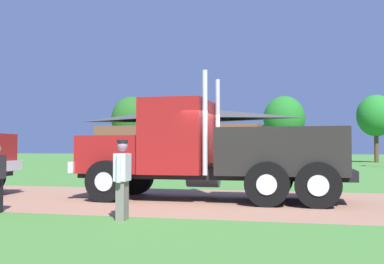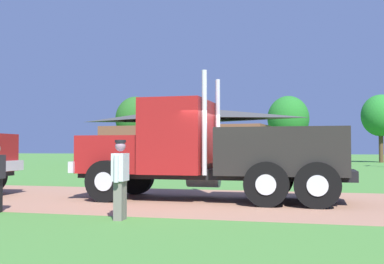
# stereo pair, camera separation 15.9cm
# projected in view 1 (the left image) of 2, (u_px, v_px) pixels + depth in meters

# --- Properties ---
(ground_plane) EXTENTS (200.00, 200.00, 0.00)m
(ground_plane) POSITION_uv_depth(u_px,v_px,m) (234.00, 202.00, 13.23)
(ground_plane) COLOR #478034
(dirt_track) EXTENTS (120.00, 6.90, 0.01)m
(dirt_track) POSITION_uv_depth(u_px,v_px,m) (234.00, 201.00, 13.23)
(dirt_track) COLOR #A17157
(dirt_track) RESTS_ON ground_plane
(truck_foreground_white) EXTENTS (7.86, 2.69, 3.59)m
(truck_foreground_white) POSITION_uv_depth(u_px,v_px,m) (213.00, 152.00, 13.58)
(truck_foreground_white) COLOR black
(truck_foreground_white) RESTS_ON ground_plane
(visitor_by_barrel) EXTENTS (0.29, 0.62, 1.66)m
(visitor_by_barrel) POSITION_uv_depth(u_px,v_px,m) (122.00, 177.00, 9.88)
(visitor_by_barrel) COLOR silver
(visitor_by_barrel) RESTS_ON ground_plane
(shed_building) EXTENTS (13.73, 6.94, 4.68)m
(shed_building) POSITION_uv_depth(u_px,v_px,m) (184.00, 138.00, 37.06)
(shed_building) COLOR brown
(shed_building) RESTS_ON ground_plane
(tree_left) EXTENTS (4.74, 4.74, 7.49)m
(tree_left) POSITION_uv_depth(u_px,v_px,m) (132.00, 119.00, 55.48)
(tree_left) COLOR #513823
(tree_left) RESTS_ON ground_plane
(tree_mid) EXTENTS (4.43, 4.43, 7.06)m
(tree_mid) POSITION_uv_depth(u_px,v_px,m) (284.00, 119.00, 50.97)
(tree_mid) COLOR #513823
(tree_mid) RESTS_ON ground_plane
(tree_right) EXTENTS (3.88, 3.88, 6.93)m
(tree_right) POSITION_uv_depth(u_px,v_px,m) (376.00, 116.00, 48.59)
(tree_right) COLOR #513823
(tree_right) RESTS_ON ground_plane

